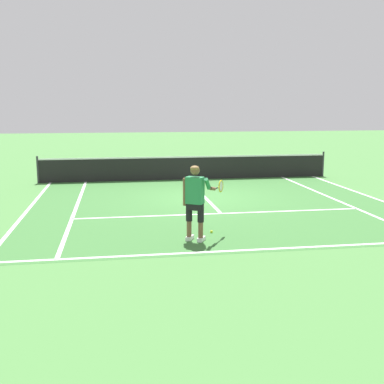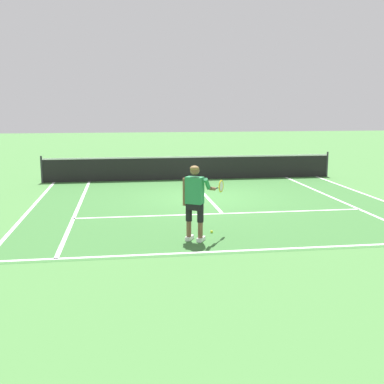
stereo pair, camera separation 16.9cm
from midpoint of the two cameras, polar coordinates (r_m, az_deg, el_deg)
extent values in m
plane|color=#477F3D|center=(15.81, 2.13, -0.64)|extent=(80.00, 80.00, 0.00)
cube|color=#387033|center=(14.84, 2.84, -1.36)|extent=(10.98, 10.27, 0.00)
cube|color=white|center=(10.19, 8.21, -6.90)|extent=(10.98, 0.10, 0.01)
cube|color=white|center=(13.44, 4.04, -2.60)|extent=(8.23, 0.10, 0.01)
cube|color=white|center=(16.51, 1.68, -0.15)|extent=(0.10, 6.40, 0.01)
cube|color=white|center=(14.63, -13.20, -1.79)|extent=(0.10, 9.87, 0.01)
cube|color=white|center=(16.13, 17.33, -0.87)|extent=(0.10, 9.87, 0.01)
cube|color=white|center=(14.81, -18.51, -1.90)|extent=(0.10, 9.87, 0.01)
cube|color=white|center=(16.77, 21.58, -0.72)|extent=(0.10, 9.87, 0.01)
cylinder|color=#333338|center=(19.60, -17.40, 2.61)|extent=(0.08, 0.08, 1.07)
cylinder|color=#333338|center=(21.24, 16.16, 3.23)|extent=(0.08, 0.08, 1.07)
cube|color=black|center=(19.56, 0.07, 2.83)|extent=(11.84, 0.02, 0.91)
cube|color=white|center=(19.51, 0.07, 4.24)|extent=(11.84, 0.03, 0.06)
cube|color=white|center=(10.82, 0.15, -5.53)|extent=(0.24, 0.30, 0.09)
cube|color=white|center=(10.72, 1.54, -5.69)|extent=(0.24, 0.30, 0.09)
cylinder|color=brown|center=(10.73, 0.07, -4.43)|extent=(0.11, 0.11, 0.36)
cylinder|color=black|center=(10.64, 0.07, -2.42)|extent=(0.14, 0.14, 0.41)
cylinder|color=brown|center=(10.63, 1.47, -4.58)|extent=(0.11, 0.11, 0.36)
cylinder|color=black|center=(10.54, 1.48, -2.55)|extent=(0.14, 0.14, 0.41)
cube|color=black|center=(10.55, 0.77, -1.61)|extent=(0.39, 0.35, 0.20)
cube|color=#28844C|center=(10.49, 0.78, 0.20)|extent=(0.44, 0.39, 0.60)
cylinder|color=brown|center=(10.59, -0.43, 0.03)|extent=(0.09, 0.09, 0.62)
cylinder|color=#28844C|center=(10.45, 2.31, 0.99)|extent=(0.21, 0.27, 0.29)
cylinder|color=brown|center=(10.65, 2.91, 0.41)|extent=(0.22, 0.29, 0.14)
sphere|color=brown|center=(10.43, 0.80, 2.62)|extent=(0.21, 0.21, 0.21)
ellipsoid|color=olive|center=(10.40, 0.76, 2.88)|extent=(0.27, 0.27, 0.12)
cylinder|color=#232326|center=(10.86, 3.38, 0.43)|extent=(0.13, 0.19, 0.03)
cylinder|color=yellow|center=(11.00, 3.64, 0.55)|extent=(0.07, 0.10, 0.02)
torus|color=yellow|center=(11.17, 3.96, 0.70)|extent=(0.18, 0.27, 0.30)
cylinder|color=silver|center=(11.17, 3.96, 0.70)|extent=(0.13, 0.22, 0.25)
sphere|color=#CCE02D|center=(11.40, 2.81, -4.79)|extent=(0.07, 0.07, 0.07)
camera|label=1|loc=(0.08, -89.55, 0.08)|focal=44.35mm
camera|label=2|loc=(0.08, 90.45, -0.08)|focal=44.35mm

